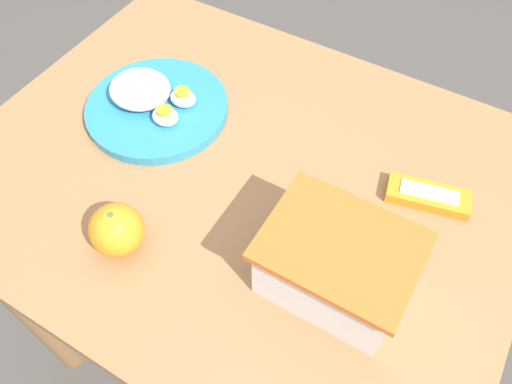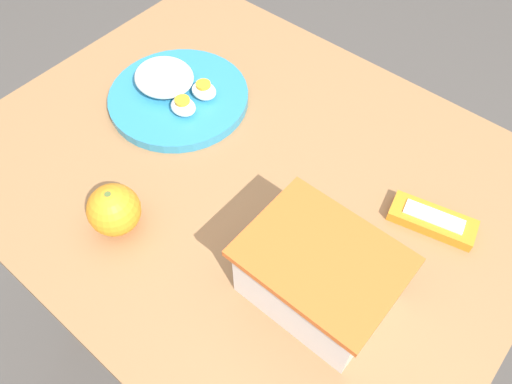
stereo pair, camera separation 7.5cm
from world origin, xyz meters
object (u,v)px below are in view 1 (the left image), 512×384
(orange_fruit, at_px, (117,230))
(rice_plate, at_px, (154,103))
(food_container, at_px, (336,267))
(candy_bar, at_px, (428,196))

(orange_fruit, bearing_deg, rice_plate, -62.75)
(food_container, height_order, rice_plate, food_container)
(food_container, bearing_deg, candy_bar, -108.16)
(candy_bar, bearing_deg, orange_fruit, 40.17)
(orange_fruit, relative_size, rice_plate, 0.31)
(food_container, distance_m, candy_bar, 0.22)
(orange_fruit, xyz_separation_m, candy_bar, (-0.36, -0.31, -0.03))
(rice_plate, bearing_deg, candy_bar, -173.22)
(rice_plate, bearing_deg, food_container, 160.59)
(food_container, xyz_separation_m, candy_bar, (-0.07, -0.21, -0.04))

